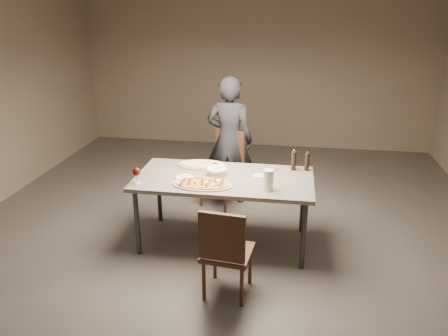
# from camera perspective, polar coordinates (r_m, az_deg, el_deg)

# --- Properties ---
(room) EXTENTS (7.00, 7.00, 7.00)m
(room) POSITION_cam_1_polar(r_m,az_deg,el_deg) (4.23, 0.00, 6.97)
(room) COLOR #534D47
(room) RESTS_ON ground
(dining_table) EXTENTS (1.80, 0.90, 0.75)m
(dining_table) POSITION_cam_1_polar(r_m,az_deg,el_deg) (4.46, 0.00, -1.89)
(dining_table) COLOR #71675D
(dining_table) RESTS_ON ground
(zucchini_pizza) EXTENTS (0.59, 0.33, 0.05)m
(zucchini_pizza) POSITION_cam_1_polar(r_m,az_deg,el_deg) (4.24, -2.86, -2.07)
(zucchini_pizza) COLOR tan
(zucchini_pizza) RESTS_ON dining_table
(ham_pizza) EXTENTS (0.56, 0.31, 0.04)m
(ham_pizza) POSITION_cam_1_polar(r_m,az_deg,el_deg) (4.73, -2.78, 0.42)
(ham_pizza) COLOR tan
(ham_pizza) RESTS_ON dining_table
(bread_basket) EXTENTS (0.21, 0.21, 0.08)m
(bread_basket) POSITION_cam_1_polar(r_m,az_deg,el_deg) (4.49, -0.97, -0.33)
(bread_basket) COLOR beige
(bread_basket) RESTS_ON dining_table
(oil_dish) EXTENTS (0.13, 0.13, 0.01)m
(oil_dish) POSITION_cam_1_polar(r_m,az_deg,el_deg) (4.46, 4.57, -1.05)
(oil_dish) COLOR white
(oil_dish) RESTS_ON dining_table
(pepper_mill_left) EXTENTS (0.05, 0.05, 0.21)m
(pepper_mill_left) POSITION_cam_1_polar(r_m,az_deg,el_deg) (4.66, 10.78, 0.82)
(pepper_mill_left) COLOR black
(pepper_mill_left) RESTS_ON dining_table
(pepper_mill_right) EXTENTS (0.06, 0.06, 0.23)m
(pepper_mill_right) POSITION_cam_1_polar(r_m,az_deg,el_deg) (4.65, 9.08, 1.00)
(pepper_mill_right) COLOR black
(pepper_mill_right) RESTS_ON dining_table
(carafe) EXTENTS (0.10, 0.10, 0.20)m
(carafe) POSITION_cam_1_polar(r_m,az_deg,el_deg) (4.13, 5.80, -1.56)
(carafe) COLOR silver
(carafe) RESTS_ON dining_table
(wine_glass) EXTENTS (0.07, 0.07, 0.17)m
(wine_glass) POSITION_cam_1_polar(r_m,az_deg,el_deg) (4.33, -11.35, -0.55)
(wine_glass) COLOR silver
(wine_glass) RESTS_ON dining_table
(side_plate) EXTENTS (0.18, 0.18, 0.01)m
(side_plate) POSITION_cam_1_polar(r_m,az_deg,el_deg) (4.43, -5.18, -1.25)
(side_plate) COLOR white
(side_plate) RESTS_ON dining_table
(chair_near) EXTENTS (0.45, 0.45, 0.86)m
(chair_near) POSITION_cam_1_polar(r_m,az_deg,el_deg) (3.72, 0.15, -10.49)
(chair_near) COLOR #3D2519
(chair_near) RESTS_ON ground
(chair_far) EXTENTS (0.59, 0.59, 0.94)m
(chair_far) POSITION_cam_1_polar(r_m,az_deg,el_deg) (5.46, 0.14, 0.57)
(chair_far) COLOR #3D2519
(chair_far) RESTS_ON ground
(diner) EXTENTS (0.63, 0.45, 1.61)m
(diner) POSITION_cam_1_polar(r_m,az_deg,el_deg) (5.46, 0.74, 3.69)
(diner) COLOR black
(diner) RESTS_ON ground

